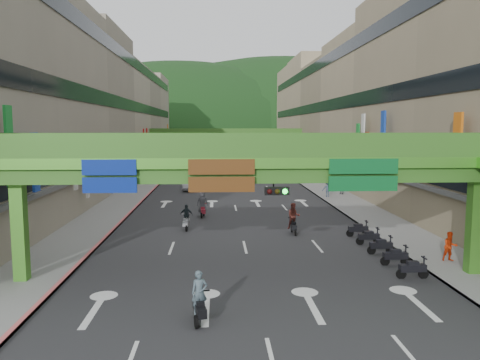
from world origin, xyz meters
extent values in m
plane|color=black|center=(0.00, 0.00, 0.00)|extent=(320.00, 320.00, 0.00)
cube|color=#28282B|center=(0.00, 50.00, 0.01)|extent=(18.00, 140.00, 0.02)
cube|color=gray|center=(-11.00, 50.00, 0.07)|extent=(4.00, 140.00, 0.15)
cube|color=gray|center=(11.00, 50.00, 0.07)|extent=(4.00, 140.00, 0.15)
cube|color=#CC5959|center=(-9.10, 50.00, 0.09)|extent=(0.20, 140.00, 0.18)
cube|color=gray|center=(9.10, 50.00, 0.09)|extent=(0.20, 140.00, 0.18)
cube|color=#9E937F|center=(-19.00, 50.00, 9.50)|extent=(12.00, 95.00, 19.00)
cube|color=black|center=(-12.95, 50.00, 4.20)|extent=(0.08, 90.25, 1.40)
cube|color=black|center=(-12.95, 50.00, 10.20)|extent=(0.08, 90.25, 1.40)
cube|color=black|center=(-12.95, 50.00, 16.20)|extent=(0.08, 90.25, 1.40)
cube|color=gray|center=(19.00, 50.00, 9.50)|extent=(12.00, 95.00, 19.00)
cube|color=black|center=(12.95, 50.00, 4.20)|extent=(0.08, 90.25, 1.40)
cube|color=black|center=(12.95, 50.00, 10.20)|extent=(0.08, 90.25, 1.40)
cube|color=black|center=(12.95, 50.00, 16.20)|extent=(0.08, 90.25, 1.40)
cube|color=#4C9E2D|center=(0.00, 6.00, 5.75)|extent=(28.00, 2.20, 0.50)
cube|color=#387223|center=(0.00, 6.00, 5.15)|extent=(28.00, 1.76, 0.70)
cube|color=#4C9E2D|center=(-11.00, 6.00, 2.40)|extent=(0.60, 0.60, 4.80)
cube|color=#4C9E2D|center=(11.00, 6.00, 2.40)|extent=(0.60, 0.60, 4.80)
cube|color=#387223|center=(0.00, 4.96, 6.55)|extent=(28.00, 0.12, 1.10)
cube|color=#387223|center=(0.00, 7.04, 6.55)|extent=(28.00, 0.12, 1.10)
cube|color=navy|center=(-6.50, 4.92, 5.15)|extent=(2.40, 0.12, 1.50)
cube|color=#593314|center=(-1.50, 4.92, 5.15)|extent=(3.00, 0.12, 1.50)
cube|color=#0C5926|center=(5.00, 4.92, 5.15)|extent=(3.20, 0.12, 1.50)
cube|color=black|center=(1.00, 4.77, 4.50)|extent=(1.10, 0.28, 0.35)
cube|color=#4C9E2D|center=(0.00, 65.00, 5.75)|extent=(28.00, 2.20, 0.50)
cube|color=#387223|center=(0.00, 65.00, 5.15)|extent=(28.00, 1.76, 0.70)
cube|color=#4C9E2D|center=(-11.00, 65.00, 2.40)|extent=(0.60, 0.60, 4.80)
cube|color=#4C9E2D|center=(11.00, 65.00, 2.40)|extent=(0.60, 0.60, 4.80)
cube|color=#387223|center=(0.00, 63.96, 6.55)|extent=(28.00, 0.12, 1.10)
cube|color=#387223|center=(0.00, 66.04, 6.55)|extent=(28.00, 0.12, 1.10)
ellipsoid|color=#1C4419|center=(-15.00, 160.00, 0.00)|extent=(168.00, 140.00, 112.00)
ellipsoid|color=#1C4419|center=(25.00, 180.00, 0.00)|extent=(208.00, 176.00, 128.00)
cylinder|color=black|center=(0.00, 30.00, 6.20)|extent=(26.00, 0.03, 0.03)
cone|color=red|center=(-12.50, 30.00, 5.95)|extent=(0.36, 0.36, 0.40)
cone|color=gold|center=(-10.23, 30.00, 5.95)|extent=(0.36, 0.36, 0.40)
cone|color=#193FB2|center=(-7.95, 30.00, 5.95)|extent=(0.36, 0.36, 0.40)
cone|color=silver|center=(-5.68, 30.00, 5.95)|extent=(0.36, 0.36, 0.40)
cone|color=#198C33|center=(-3.41, 30.00, 5.95)|extent=(0.36, 0.36, 0.40)
cone|color=orange|center=(-1.14, 30.00, 5.95)|extent=(0.36, 0.36, 0.40)
cone|color=red|center=(1.14, 30.00, 5.95)|extent=(0.36, 0.36, 0.40)
cone|color=gold|center=(3.41, 30.00, 5.95)|extent=(0.36, 0.36, 0.40)
cone|color=#193FB2|center=(5.68, 30.00, 5.95)|extent=(0.36, 0.36, 0.40)
cone|color=silver|center=(7.95, 30.00, 5.95)|extent=(0.36, 0.36, 0.40)
cone|color=#198C33|center=(10.23, 30.00, 5.95)|extent=(0.36, 0.36, 0.40)
cone|color=orange|center=(12.50, 30.00, 5.95)|extent=(0.36, 0.36, 0.40)
cube|color=black|center=(-2.40, 1.00, 0.55)|extent=(0.60, 1.34, 0.35)
cube|color=black|center=(-2.40, 1.00, 0.80)|extent=(0.40, 0.60, 0.18)
cube|color=black|center=(-2.29, 1.54, 1.05)|extent=(0.55, 0.17, 0.06)
cylinder|color=black|center=(-2.29, 1.54, 0.25)|extent=(0.20, 0.51, 0.50)
cylinder|color=black|center=(-2.51, 0.46, 0.25)|extent=(0.20, 0.51, 0.50)
imported|color=#465962|center=(-2.40, 1.00, 1.18)|extent=(0.67, 0.51, 1.66)
cube|color=black|center=(3.59, 15.45, 0.55)|extent=(0.44, 1.32, 0.35)
cube|color=black|center=(3.59, 15.45, 0.80)|extent=(0.34, 0.57, 0.18)
cube|color=black|center=(3.55, 16.00, 1.05)|extent=(0.55, 0.10, 0.06)
cylinder|color=black|center=(3.55, 16.00, 0.25)|extent=(0.13, 0.51, 0.50)
cylinder|color=black|center=(3.62, 14.90, 0.25)|extent=(0.13, 0.51, 0.50)
imported|color=brown|center=(3.59, 15.45, 1.26)|extent=(0.93, 0.75, 1.82)
cube|color=gray|center=(-3.91, 17.11, 0.55)|extent=(0.46, 1.32, 0.35)
cube|color=gray|center=(-3.91, 17.11, 0.80)|extent=(0.34, 0.57, 0.18)
cube|color=gray|center=(-3.96, 17.66, 1.05)|extent=(0.55, 0.10, 0.06)
cylinder|color=black|center=(-3.96, 17.66, 0.25)|extent=(0.14, 0.51, 0.50)
cylinder|color=black|center=(-3.87, 16.56, 0.25)|extent=(0.14, 0.51, 0.50)
imported|color=#242E33|center=(-3.91, 17.11, 1.11)|extent=(0.92, 0.44, 1.52)
cube|color=maroon|center=(-2.89, 21.88, 0.55)|extent=(0.53, 1.34, 0.35)
cube|color=maroon|center=(-2.89, 21.88, 0.80)|extent=(0.38, 0.59, 0.18)
cube|color=maroon|center=(-2.81, 22.43, 1.05)|extent=(0.55, 0.14, 0.06)
cylinder|color=black|center=(-2.81, 22.43, 0.25)|extent=(0.17, 0.51, 0.50)
cylinder|color=black|center=(-2.97, 21.34, 0.25)|extent=(0.17, 0.51, 0.50)
imported|color=#3D3D43|center=(-2.89, 21.88, 1.26)|extent=(0.97, 0.70, 1.83)
cube|color=black|center=(7.80, 5.60, 0.55)|extent=(1.31, 0.38, 0.35)
cube|color=black|center=(7.80, 5.60, 0.80)|extent=(0.56, 0.31, 0.18)
cube|color=black|center=(8.35, 5.59, 1.05)|extent=(0.07, 0.55, 0.06)
cylinder|color=black|center=(8.35, 5.59, 0.25)|extent=(0.50, 0.11, 0.50)
cylinder|color=black|center=(7.25, 5.61, 0.25)|extent=(0.50, 0.11, 0.50)
cube|color=black|center=(7.80, 7.80, 0.55)|extent=(1.31, 0.38, 0.35)
cube|color=black|center=(7.80, 7.80, 0.80)|extent=(0.56, 0.31, 0.18)
cube|color=black|center=(8.35, 7.79, 1.05)|extent=(0.07, 0.55, 0.06)
cylinder|color=black|center=(8.35, 7.79, 0.25)|extent=(0.50, 0.11, 0.50)
cylinder|color=black|center=(7.25, 7.81, 0.25)|extent=(0.50, 0.11, 0.50)
cube|color=black|center=(7.80, 10.00, 0.55)|extent=(1.31, 0.38, 0.35)
cube|color=black|center=(7.80, 10.00, 0.80)|extent=(0.56, 0.31, 0.18)
cube|color=black|center=(8.35, 9.99, 1.05)|extent=(0.07, 0.55, 0.06)
cylinder|color=black|center=(8.35, 9.99, 0.25)|extent=(0.50, 0.11, 0.50)
cylinder|color=black|center=(7.25, 10.01, 0.25)|extent=(0.50, 0.11, 0.50)
cube|color=black|center=(7.80, 12.20, 0.55)|extent=(1.31, 0.38, 0.35)
cube|color=black|center=(7.80, 12.20, 0.80)|extent=(0.56, 0.31, 0.18)
cube|color=black|center=(8.35, 12.19, 1.05)|extent=(0.07, 0.55, 0.06)
cylinder|color=black|center=(8.35, 12.19, 0.25)|extent=(0.50, 0.11, 0.50)
cylinder|color=black|center=(7.25, 12.21, 0.25)|extent=(0.50, 0.11, 0.50)
cube|color=black|center=(7.80, 14.40, 0.55)|extent=(1.31, 0.38, 0.35)
cube|color=black|center=(7.80, 14.40, 0.80)|extent=(0.56, 0.31, 0.18)
cube|color=black|center=(8.35, 14.39, 1.05)|extent=(0.07, 0.55, 0.06)
cylinder|color=black|center=(8.35, 14.39, 0.25)|extent=(0.50, 0.11, 0.50)
cylinder|color=black|center=(7.25, 14.41, 0.25)|extent=(0.50, 0.11, 0.50)
imported|color=#B4B4BB|center=(-4.57, 38.38, 0.73)|extent=(2.23, 4.59, 1.45)
imported|color=#BB8E25|center=(0.58, 42.83, 0.62)|extent=(1.54, 3.65, 1.23)
imported|color=red|center=(10.88, 8.00, 0.81)|extent=(0.80, 0.63, 1.61)
imported|color=#202129|center=(11.81, 33.42, 0.80)|extent=(0.99, 0.85, 1.59)
imported|color=#374458|center=(9.80, 31.51, 0.86)|extent=(0.85, 0.60, 1.72)
camera|label=1|loc=(-1.73, -16.08, 7.40)|focal=35.00mm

